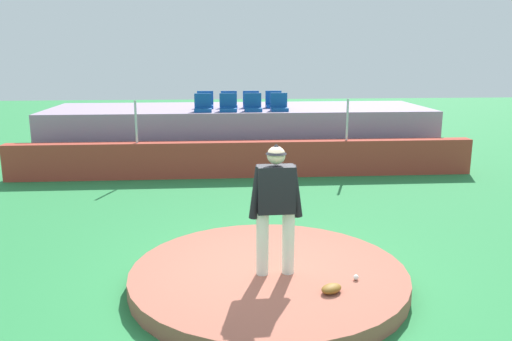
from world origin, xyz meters
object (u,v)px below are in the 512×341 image
stadium_chair_6 (251,103)px  baseball (356,277)px  pitcher (276,200)px  stadium_chair_7 (274,102)px  stadium_chair_2 (253,106)px  fielding_glove (331,289)px  stadium_chair_4 (205,103)px  stadium_chair_1 (228,106)px  stadium_chair_0 (203,106)px  stadium_chair_3 (279,105)px  stadium_chair_5 (229,103)px

stadium_chair_6 → baseball: bearing=94.9°
pitcher → stadium_chair_7: size_ratio=3.62×
stadium_chair_2 → stadium_chair_6: same height
pitcher → fielding_glove: (0.64, -0.64, -1.00)m
pitcher → stadium_chair_4: size_ratio=3.62×
stadium_chair_1 → stadium_chair_6: 1.15m
fielding_glove → stadium_chair_0: 8.89m
stadium_chair_0 → stadium_chair_2: bearing=-178.8°
stadium_chair_7 → stadium_chair_0: bearing=23.8°
pitcher → stadium_chair_7: (0.94, 8.86, 0.47)m
fielding_glove → stadium_chair_7: 9.62m
baseball → stadium_chair_0: stadium_chair_0 is taller
fielding_glove → stadium_chair_7: stadium_chair_7 is taller
stadium_chair_4 → stadium_chair_7: same height
stadium_chair_0 → stadium_chair_6: bearing=-147.1°
stadium_chair_1 → stadium_chair_4: size_ratio=1.00×
stadium_chair_3 → stadium_chair_6: same height
baseball → stadium_chair_2: size_ratio=0.15×
pitcher → stadium_chair_5: 8.88m
stadium_chair_1 → stadium_chair_2: bearing=-178.6°
stadium_chair_0 → stadium_chair_1: bearing=-179.0°
fielding_glove → stadium_chair_3: 8.76m
pitcher → baseball: pitcher is taller
pitcher → baseball: (1.05, -0.30, -1.01)m
stadium_chair_0 → baseball: bearing=105.0°
baseball → stadium_chair_5: bearing=99.0°
stadium_chair_2 → stadium_chair_5: 1.10m
stadium_chair_7 → fielding_glove: bearing=88.2°
stadium_chair_4 → stadium_chair_6: same height
stadium_chair_5 → baseball: bearing=99.0°
baseball → stadium_chair_0: size_ratio=0.15×
baseball → stadium_chair_3: size_ratio=0.15×
stadium_chair_5 → stadium_chair_6: 0.66m
stadium_chair_5 → stadium_chair_7: bearing=-179.9°
stadium_chair_0 → stadium_chair_6: same height
stadium_chair_6 → stadium_chair_2: bearing=89.6°
stadium_chair_6 → fielding_glove: bearing=92.3°
stadium_chair_3 → stadium_chair_4: 2.29m
fielding_glove → stadium_chair_6: stadium_chair_6 is taller
stadium_chair_1 → stadium_chair_7: (1.39, 0.91, 0.00)m
stadium_chair_2 → stadium_chair_3: same height
fielding_glove → stadium_chair_4: 9.81m
baseball → stadium_chair_2: 8.44m
pitcher → stadium_chair_4: bearing=94.4°
baseball → stadium_chair_6: size_ratio=0.15×
stadium_chair_0 → stadium_chair_2: 1.41m
stadium_chair_1 → stadium_chair_5: (0.05, 0.91, 0.00)m
stadium_chair_4 → stadium_chair_5: (0.70, -0.04, 0.00)m
stadium_chair_7 → stadium_chair_2: bearing=52.4°
stadium_chair_7 → stadium_chair_1: bearing=33.2°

